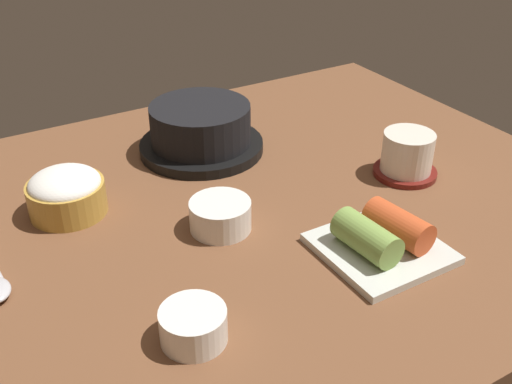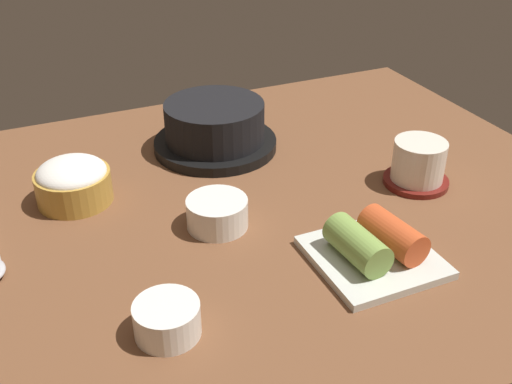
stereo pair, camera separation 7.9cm
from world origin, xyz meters
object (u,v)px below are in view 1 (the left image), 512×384
Objects in this scene: banchan_cup_center at (220,215)px; side_bowl_near at (193,325)px; tea_cup_with_saucer at (407,155)px; kimchi_plate at (381,239)px; rice_bowl at (66,192)px; stone_pot at (201,129)px.

side_bowl_near is (-11.37, -15.91, -0.13)cm from banchan_cup_center.
tea_cup_with_saucer is 0.67× the size of kimchi_plate.
rice_bowl is at bearing 138.67° from banchan_cup_center.
stone_pot reaches higher than kimchi_plate.
stone_pot is 35.35cm from kimchi_plate.
rice_bowl is (-22.86, -6.99, -0.65)cm from stone_pot.
stone_pot reaches higher than banchan_cup_center.
kimchi_plate is at bearing -140.55° from tea_cup_with_saucer.
tea_cup_with_saucer is 20.19cm from kimchi_plate.
stone_pot is 1.40× the size of kimchi_plate.
stone_pot reaches higher than side_bowl_near.
rice_bowl reaches higher than side_bowl_near.
stone_pot is 2.09× the size of tea_cup_with_saucer.
tea_cup_with_saucer is 43.47cm from side_bowl_near.
rice_bowl reaches higher than banchan_cup_center.
rice_bowl is 20.53cm from banchan_cup_center.
banchan_cup_center reaches higher than side_bowl_near.
rice_bowl is at bearing 97.79° from side_bowl_near.
stone_pot is at bearing 100.69° from kimchi_plate.
kimchi_plate is (-15.56, -12.81, -1.26)cm from tea_cup_with_saucer.
banchan_cup_center is (-29.58, 1.36, -1.17)cm from tea_cup_with_saucer.
rice_bowl reaches higher than kimchi_plate.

